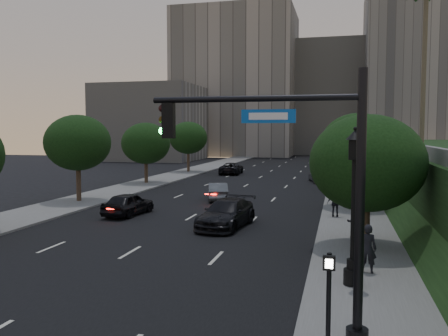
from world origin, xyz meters
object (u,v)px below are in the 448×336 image
(sedan_far_right, at_px, (319,175))
(traffic_signal_mast, at_px, (315,202))
(pedestrian_b, at_px, (355,222))
(street_lamp, at_px, (354,214))
(pedestrian_c, at_px, (336,203))
(sedan_far_left, at_px, (231,168))
(sedan_near_left, at_px, (128,204))
(pedestrian_a, at_px, (367,248))
(sedan_mid_left, at_px, (218,191))
(sedan_near_right, at_px, (226,214))

(sedan_far_right, bearing_deg, traffic_signal_mast, -101.05)
(traffic_signal_mast, bearing_deg, pedestrian_b, 83.56)
(pedestrian_b, bearing_deg, street_lamp, 91.32)
(street_lamp, height_order, pedestrian_c, street_lamp)
(sedan_far_left, xyz_separation_m, pedestrian_b, (14.11, -34.11, 0.20))
(street_lamp, height_order, sedan_near_left, street_lamp)
(pedestrian_a, distance_m, pedestrian_c, 11.73)
(traffic_signal_mast, relative_size, sedan_mid_left, 1.65)
(sedan_mid_left, bearing_deg, pedestrian_b, 113.99)
(sedan_near_left, relative_size, pedestrian_b, 2.80)
(sedan_far_left, height_order, sedan_near_right, sedan_near_right)
(traffic_signal_mast, height_order, sedan_near_left, traffic_signal_mast)
(sedan_far_right, height_order, pedestrian_a, pedestrian_a)
(traffic_signal_mast, relative_size, street_lamp, 1.25)
(street_lamp, height_order, sedan_near_right, street_lamp)
(sedan_near_right, height_order, pedestrian_a, pedestrian_a)
(sedan_mid_left, relative_size, sedan_near_right, 0.78)
(pedestrian_b, xyz_separation_m, pedestrian_c, (-0.98, 5.77, 0.08))
(sedan_near_left, bearing_deg, street_lamp, 146.20)
(sedan_near_right, bearing_deg, sedan_near_left, 169.13)
(sedan_mid_left, bearing_deg, street_lamp, 100.47)
(sedan_mid_left, bearing_deg, sedan_far_left, -96.34)
(sedan_near_left, height_order, pedestrian_a, pedestrian_a)
(sedan_near_left, height_order, sedan_mid_left, sedan_near_left)
(sedan_near_left, xyz_separation_m, sedan_far_left, (-0.03, 30.15, -0.01))
(pedestrian_a, bearing_deg, pedestrian_c, -77.13)
(sedan_near_left, distance_m, pedestrian_b, 14.63)
(pedestrian_b, bearing_deg, traffic_signal_mast, 87.07)
(traffic_signal_mast, xyz_separation_m, street_lamp, (1.08, 4.61, -1.04))
(street_lamp, distance_m, pedestrian_b, 7.68)
(sedan_far_left, height_order, sedan_far_right, sedan_far_right)
(sedan_mid_left, relative_size, pedestrian_b, 2.70)
(sedan_mid_left, bearing_deg, sedan_far_right, -131.82)
(sedan_mid_left, xyz_separation_m, sedan_far_right, (7.25, 15.33, 0.08))
(sedan_near_left, height_order, sedan_far_left, sedan_near_left)
(street_lamp, distance_m, pedestrian_a, 2.31)
(pedestrian_b, bearing_deg, sedan_near_left, -12.19)
(pedestrian_a, relative_size, pedestrian_b, 1.17)
(sedan_far_left, bearing_deg, sedan_near_right, 99.70)
(traffic_signal_mast, xyz_separation_m, sedan_far_left, (-12.75, 46.20, -2.93))
(street_lamp, xyz_separation_m, sedan_mid_left, (-9.84, 19.34, -1.93))
(sedan_mid_left, distance_m, sedan_far_left, 22.60)
(traffic_signal_mast, xyz_separation_m, pedestrian_c, (0.38, 17.86, -2.66))
(sedan_near_left, xyz_separation_m, pedestrian_c, (13.10, 1.81, 0.26))
(sedan_near_right, height_order, pedestrian_b, pedestrian_b)
(traffic_signal_mast, relative_size, pedestrian_b, 4.45)
(traffic_signal_mast, distance_m, street_lamp, 4.85)
(street_lamp, height_order, sedan_far_right, street_lamp)
(traffic_signal_mast, relative_size, sedan_near_left, 1.59)
(street_lamp, relative_size, sedan_far_right, 1.23)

